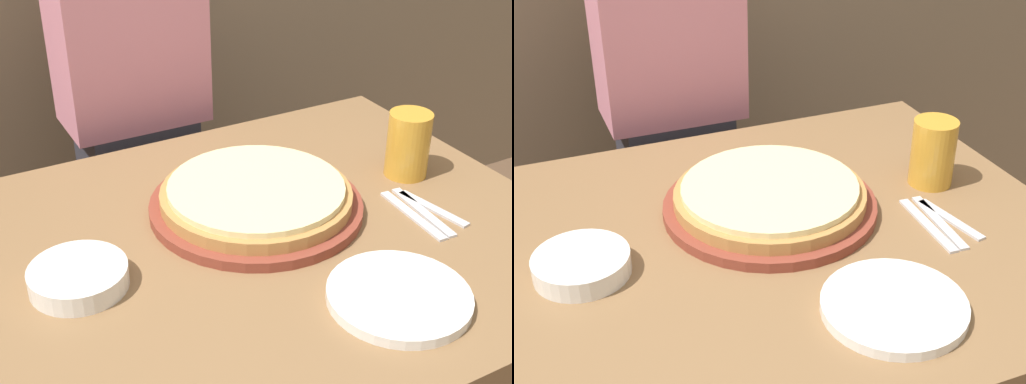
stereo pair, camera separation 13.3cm
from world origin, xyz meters
TOP-DOWN VIEW (x-y plane):
  - pizza_on_board at (0.04, 0.08)m, footprint 0.40×0.40m
  - beer_glass at (0.38, 0.06)m, footprint 0.09×0.09m
  - dinner_plate at (0.10, -0.26)m, footprint 0.23×0.23m
  - side_bowl at (-0.32, 0.01)m, footprint 0.16×0.16m
  - fork at (0.28, -0.08)m, footprint 0.03×0.19m
  - dinner_knife at (0.31, -0.08)m, footprint 0.03×0.19m
  - spoon at (0.33, -0.08)m, footprint 0.04×0.16m
  - diner_person at (-0.00, 0.64)m, footprint 0.34×0.20m

SIDE VIEW (x-z plane):
  - diner_person at x=0.00m, z-range -0.01..1.31m
  - fork at x=0.28m, z-range 0.75..0.75m
  - dinner_knife at x=0.31m, z-range 0.75..0.75m
  - spoon at x=0.33m, z-range 0.75..0.75m
  - dinner_plate at x=0.10m, z-range 0.75..0.76m
  - side_bowl at x=-0.32m, z-range 0.75..0.78m
  - pizza_on_board at x=0.04m, z-range 0.74..0.80m
  - beer_glass at x=0.38m, z-range 0.75..0.89m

